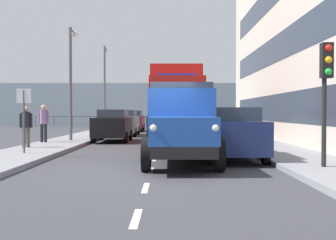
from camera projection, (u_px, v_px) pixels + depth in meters
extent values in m
plane|color=#38383D|center=(161.00, 140.00, 22.49)|extent=(80.00, 80.00, 0.00)
cube|color=gray|center=(243.00, 139.00, 22.48)|extent=(2.45, 41.85, 0.15)
cube|color=gray|center=(78.00, 139.00, 22.51)|extent=(2.45, 41.85, 0.15)
cube|color=silver|center=(136.00, 218.00, 5.84)|extent=(0.12, 1.10, 0.01)
cube|color=silver|center=(146.00, 188.00, 8.21)|extent=(0.12, 1.10, 0.01)
cube|color=silver|center=(151.00, 170.00, 10.67)|extent=(0.12, 1.10, 0.01)
cube|color=silver|center=(154.00, 159.00, 13.20)|extent=(0.12, 1.10, 0.01)
cube|color=silver|center=(157.00, 151.00, 16.00)|extent=(0.12, 1.10, 0.01)
cube|color=silver|center=(159.00, 146.00, 18.36)|extent=(0.12, 1.10, 0.01)
cube|color=silver|center=(160.00, 142.00, 20.79)|extent=(0.12, 1.10, 0.01)
cube|color=silver|center=(161.00, 139.00, 23.07)|extent=(0.12, 1.10, 0.01)
cube|color=silver|center=(161.00, 137.00, 25.28)|extent=(0.12, 1.10, 0.01)
cube|color=silver|center=(162.00, 135.00, 27.90)|extent=(0.12, 1.10, 0.01)
cube|color=silver|center=(163.00, 133.00, 30.44)|extent=(0.12, 1.10, 0.01)
cube|color=silver|center=(163.00, 131.00, 32.78)|extent=(0.12, 1.10, 0.01)
cube|color=silver|center=(164.00, 130.00, 35.51)|extent=(0.12, 1.10, 0.01)
cube|color=silver|center=(164.00, 129.00, 37.76)|extent=(0.12, 1.10, 0.01)
cube|color=silver|center=(164.00, 128.00, 40.64)|extent=(0.12, 1.10, 0.01)
cube|color=#2D3847|center=(279.00, 108.00, 19.66)|extent=(0.08, 21.41, 1.40)
cube|color=#2D3847|center=(280.00, 47.00, 19.60)|extent=(0.08, 21.41, 1.40)
cube|color=#8C9EAD|center=(165.00, 105.00, 46.37)|extent=(80.00, 0.80, 5.00)
cylinder|color=#4C5156|center=(294.00, 121.00, 42.77)|extent=(0.08, 0.08, 1.20)
cylinder|color=#4C5156|center=(276.00, 121.00, 42.77)|extent=(0.08, 0.08, 1.20)
cylinder|color=#4C5156|center=(257.00, 121.00, 42.78)|extent=(0.08, 0.08, 1.20)
cylinder|color=#4C5156|center=(239.00, 121.00, 42.78)|extent=(0.08, 0.08, 1.20)
cylinder|color=#4C5156|center=(220.00, 121.00, 42.79)|extent=(0.08, 0.08, 1.20)
cylinder|color=#4C5156|center=(202.00, 121.00, 42.79)|extent=(0.08, 0.08, 1.20)
cylinder|color=#4C5156|center=(183.00, 121.00, 42.80)|extent=(0.08, 0.08, 1.20)
cylinder|color=#4C5156|center=(165.00, 121.00, 42.80)|extent=(0.08, 0.08, 1.20)
cylinder|color=#4C5156|center=(146.00, 121.00, 42.81)|extent=(0.08, 0.08, 1.20)
cylinder|color=#4C5156|center=(128.00, 121.00, 42.81)|extent=(0.08, 0.08, 1.20)
cylinder|color=#4C5156|center=(109.00, 121.00, 42.82)|extent=(0.08, 0.08, 1.20)
cylinder|color=#4C5156|center=(91.00, 121.00, 42.83)|extent=(0.08, 0.08, 1.20)
cylinder|color=#4C5156|center=(72.00, 121.00, 42.83)|extent=(0.08, 0.08, 1.20)
cylinder|color=#4C5156|center=(54.00, 121.00, 42.84)|extent=(0.08, 0.08, 1.20)
cylinder|color=#4C5156|center=(35.00, 121.00, 42.84)|extent=(0.08, 0.08, 1.20)
cube|color=#4C5156|center=(165.00, 117.00, 42.79)|extent=(28.00, 0.08, 0.08)
cube|color=black|center=(181.00, 144.00, 12.14)|extent=(1.64, 5.60, 0.30)
cube|color=#1E479E|center=(183.00, 130.00, 10.28)|extent=(1.72, 1.90, 0.70)
cube|color=silver|center=(184.00, 133.00, 9.39)|extent=(1.16, 0.08, 0.56)
sphere|color=white|center=(215.00, 128.00, 9.38)|extent=(0.20, 0.20, 0.20)
sphere|color=white|center=(153.00, 128.00, 9.39)|extent=(0.20, 0.20, 0.20)
cube|color=#1E479E|center=(181.00, 109.00, 11.78)|extent=(1.93, 1.34, 1.15)
cube|color=#2D3847|center=(181.00, 93.00, 11.77)|extent=(1.78, 1.23, 0.56)
cube|color=#2D2319|center=(180.00, 134.00, 13.48)|extent=(2.10, 2.80, 0.16)
cube|color=black|center=(209.00, 125.00, 13.47)|extent=(0.08, 2.80, 0.56)
cube|color=black|center=(150.00, 125.00, 13.48)|extent=(0.08, 2.80, 0.56)
cylinder|color=black|center=(219.00, 155.00, 10.46)|extent=(0.24, 0.90, 0.90)
cylinder|color=black|center=(146.00, 155.00, 10.47)|extent=(0.24, 0.90, 0.90)
cylinder|color=black|center=(207.00, 145.00, 13.68)|extent=(0.24, 0.90, 0.90)
cylinder|color=black|center=(152.00, 145.00, 13.68)|extent=(0.24, 0.90, 0.90)
cube|color=red|center=(177.00, 107.00, 17.60)|extent=(2.40, 2.21, 2.60)
cube|color=#2D3847|center=(177.00, 94.00, 17.59)|extent=(2.20, 2.04, 0.80)
cube|color=#1933B2|center=(177.00, 75.00, 17.57)|extent=(1.75, 0.20, 0.16)
cube|color=red|center=(175.00, 98.00, 21.58)|extent=(2.50, 5.95, 3.00)
cube|color=black|center=(176.00, 129.00, 20.68)|extent=(2.00, 8.07, 0.36)
cylinder|color=black|center=(203.00, 136.00, 17.70)|extent=(0.28, 1.04, 1.04)
cylinder|color=black|center=(151.00, 136.00, 17.71)|extent=(0.28, 1.04, 1.04)
cylinder|color=black|center=(197.00, 132.00, 21.32)|extent=(0.28, 1.04, 1.04)
cylinder|color=black|center=(154.00, 132.00, 21.32)|extent=(0.28, 1.04, 1.04)
cylinder|color=black|center=(194.00, 130.00, 23.44)|extent=(0.28, 1.04, 1.04)
cylinder|color=black|center=(156.00, 130.00, 23.45)|extent=(0.28, 1.04, 1.04)
cube|color=navy|center=(231.00, 136.00, 13.07)|extent=(1.75, 4.09, 1.00)
cube|color=#2D3847|center=(232.00, 114.00, 12.86)|extent=(1.44, 2.25, 0.42)
cylinder|color=black|center=(203.00, 147.00, 14.35)|extent=(0.18, 0.60, 0.60)
cylinder|color=black|center=(248.00, 147.00, 14.35)|extent=(0.18, 0.60, 0.60)
cylinder|color=black|center=(210.00, 155.00, 11.82)|extent=(0.18, 0.60, 0.60)
cylinder|color=black|center=(265.00, 155.00, 11.81)|extent=(0.18, 0.60, 0.60)
cube|color=#B21E1E|center=(213.00, 129.00, 18.33)|extent=(1.71, 3.80, 1.00)
cube|color=#2D3847|center=(214.00, 114.00, 18.12)|extent=(1.40, 2.09, 0.42)
cylinder|color=black|center=(194.00, 138.00, 19.52)|extent=(0.18, 0.60, 0.60)
cylinder|color=black|center=(227.00, 138.00, 19.52)|extent=(0.18, 0.60, 0.60)
cylinder|color=black|center=(198.00, 142.00, 17.16)|extent=(0.18, 0.60, 0.60)
cylinder|color=black|center=(235.00, 142.00, 17.16)|extent=(0.18, 0.60, 0.60)
cube|color=#B7BABF|center=(203.00, 125.00, 23.67)|extent=(1.85, 3.84, 1.00)
cube|color=#2D3847|center=(204.00, 113.00, 23.46)|extent=(1.52, 2.11, 0.42)
cylinder|color=black|center=(188.00, 133.00, 24.87)|extent=(0.18, 0.60, 0.60)
cylinder|color=black|center=(216.00, 133.00, 24.87)|extent=(0.18, 0.60, 0.60)
cylinder|color=black|center=(190.00, 135.00, 22.49)|extent=(0.18, 0.60, 0.60)
cylinder|color=black|center=(221.00, 135.00, 22.49)|extent=(0.18, 0.60, 0.60)
cube|color=black|center=(113.00, 127.00, 21.28)|extent=(1.72, 3.99, 1.00)
cube|color=#2D3847|center=(113.00, 114.00, 21.47)|extent=(1.41, 2.19, 0.42)
cylinder|color=black|center=(126.00, 137.00, 20.05)|extent=(0.18, 0.60, 0.60)
cylinder|color=black|center=(93.00, 137.00, 20.06)|extent=(0.18, 0.60, 0.60)
cylinder|color=black|center=(130.00, 135.00, 22.52)|extent=(0.18, 0.60, 0.60)
cylinder|color=black|center=(102.00, 135.00, 22.53)|extent=(0.18, 0.60, 0.60)
cube|color=slate|center=(125.00, 124.00, 26.82)|extent=(1.74, 4.28, 1.00)
cube|color=#2D3847|center=(125.00, 113.00, 27.01)|extent=(1.43, 2.36, 0.42)
cylinder|color=black|center=(135.00, 132.00, 25.50)|extent=(0.18, 0.60, 0.60)
cylinder|color=black|center=(109.00, 132.00, 25.51)|extent=(0.18, 0.60, 0.60)
cylinder|color=black|center=(138.00, 130.00, 28.16)|extent=(0.18, 0.60, 0.60)
cylinder|color=black|center=(115.00, 130.00, 28.16)|extent=(0.18, 0.60, 0.60)
cube|color=maroon|center=(133.00, 122.00, 32.94)|extent=(1.73, 3.99, 1.00)
cube|color=#2D3847|center=(133.00, 113.00, 33.13)|extent=(1.42, 2.19, 0.42)
cylinder|color=black|center=(142.00, 128.00, 31.71)|extent=(0.18, 0.60, 0.60)
cylinder|color=black|center=(121.00, 128.00, 31.72)|extent=(0.18, 0.60, 0.60)
cylinder|color=black|center=(144.00, 127.00, 34.18)|extent=(0.18, 0.60, 0.60)
cylinder|color=black|center=(125.00, 127.00, 34.19)|extent=(0.18, 0.60, 0.60)
cylinder|color=#4C473D|center=(28.00, 137.00, 16.07)|extent=(0.14, 0.14, 0.81)
cylinder|color=#4C473D|center=(24.00, 137.00, 16.07)|extent=(0.14, 0.14, 0.81)
cylinder|color=black|center=(26.00, 120.00, 16.06)|extent=(0.34, 0.34, 0.64)
cylinder|color=black|center=(31.00, 120.00, 16.06)|extent=(0.09, 0.09, 0.59)
cylinder|color=black|center=(20.00, 120.00, 16.06)|extent=(0.09, 0.09, 0.59)
sphere|color=tan|center=(26.00, 109.00, 16.05)|extent=(0.22, 0.22, 0.22)
cylinder|color=black|center=(46.00, 133.00, 18.87)|extent=(0.14, 0.14, 0.86)
cylinder|color=black|center=(42.00, 133.00, 18.87)|extent=(0.14, 0.14, 0.86)
cylinder|color=gray|center=(44.00, 117.00, 18.86)|extent=(0.34, 0.34, 0.68)
cylinder|color=gray|center=(48.00, 118.00, 18.86)|extent=(0.09, 0.09, 0.63)
cylinder|color=gray|center=(39.00, 118.00, 18.86)|extent=(0.09, 0.09, 0.63)
sphere|color=tan|center=(44.00, 107.00, 18.85)|extent=(0.23, 0.23, 0.23)
cylinder|color=black|center=(324.00, 105.00, 10.31)|extent=(0.12, 0.12, 3.20)
cube|color=black|center=(327.00, 60.00, 10.15)|extent=(0.28, 0.24, 0.90)
sphere|color=red|center=(329.00, 48.00, 10.02)|extent=(0.18, 0.18, 0.18)
sphere|color=orange|center=(328.00, 60.00, 10.03)|extent=(0.18, 0.18, 0.18)
sphere|color=green|center=(328.00, 72.00, 10.03)|extent=(0.18, 0.18, 0.18)
cylinder|color=#59595B|center=(71.00, 84.00, 20.31)|extent=(0.16, 0.16, 5.79)
cylinder|color=#59595B|center=(72.00, 31.00, 20.71)|extent=(0.10, 0.90, 0.10)
sphere|color=silver|center=(74.00, 34.00, 21.16)|extent=(0.32, 0.32, 0.32)
cylinder|color=#59595B|center=(105.00, 88.00, 30.96)|extent=(0.16, 0.16, 6.62)
cylinder|color=#59595B|center=(105.00, 48.00, 31.34)|extent=(0.10, 0.90, 0.10)
sphere|color=silver|center=(106.00, 50.00, 31.80)|extent=(0.32, 0.32, 0.32)
cylinder|color=#4C4C4C|center=(24.00, 122.00, 13.82)|extent=(0.07, 0.07, 2.20)
cube|color=silver|center=(24.00, 96.00, 13.81)|extent=(0.50, 0.04, 0.50)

